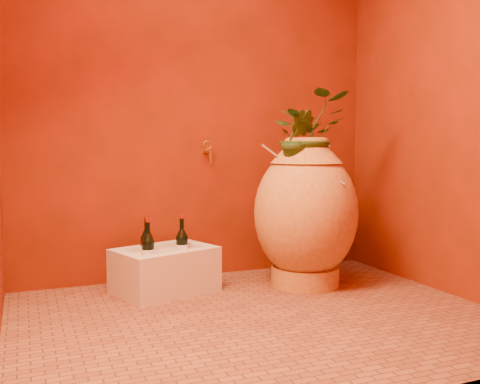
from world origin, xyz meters
name	(u,v)px	position (x,y,z in m)	size (l,w,h in m)	color
floor	(260,317)	(0.00, 0.00, 0.00)	(2.50, 2.50, 0.00)	brown
wall_back	(200,93)	(0.00, 1.00, 1.25)	(2.50, 0.02, 2.50)	#581D05
wall_right	(453,86)	(1.25, 0.00, 1.25)	(0.02, 2.00, 2.50)	#581D05
amphora	(306,213)	(0.53, 0.48, 0.47)	(0.81, 0.81, 0.95)	gold
stone_basin	(165,271)	(-0.34, 0.67, 0.13)	(0.67, 0.57, 0.27)	beige
wine_bottle_a	(147,248)	(-0.43, 0.74, 0.27)	(0.08, 0.08, 0.33)	black
wine_bottle_b	(182,247)	(-0.21, 0.73, 0.26)	(0.08, 0.08, 0.32)	black
wine_bottle_c	(148,252)	(-0.45, 0.65, 0.26)	(0.08, 0.08, 0.32)	black
wall_tap	(208,151)	(0.03, 0.92, 0.86)	(0.07, 0.14, 0.15)	#A77F26
plant_main	(307,134)	(0.55, 0.50, 0.97)	(0.49, 0.42, 0.54)	#244619
plant_side	(297,140)	(0.44, 0.42, 0.93)	(0.20, 0.16, 0.37)	#244619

